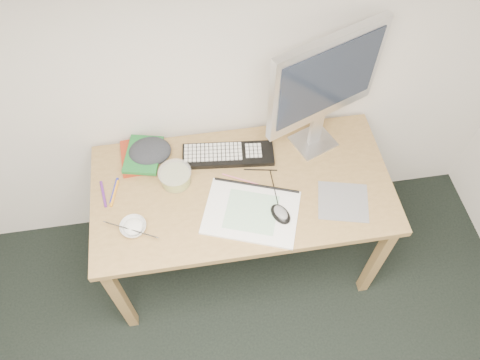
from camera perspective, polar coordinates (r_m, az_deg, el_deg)
The scene contains 18 objects.
desk at distance 2.25m, azimuth 0.28°, elevation -1.99°, with size 1.40×0.70×0.75m.
mousepad at distance 2.19m, azimuth 12.45°, elevation -2.58°, with size 0.23×0.21×0.00m, color slate.
sketchpad at distance 2.10m, azimuth 1.38°, elevation -3.97°, with size 0.41×0.30×0.01m, color white.
keyboard at distance 2.27m, azimuth -1.46°, elevation 3.09°, with size 0.44×0.14×0.03m, color black.
monitor at distance 2.07m, azimuth 10.37°, elevation 11.64°, with size 0.53×0.24×0.65m.
mouse at distance 2.08m, azimuth 4.99°, elevation -3.99°, with size 0.07×0.11×0.04m, color black.
rice_bowl at distance 2.10m, azimuth -12.85°, elevation -5.65°, with size 0.12×0.12×0.04m, color white.
chopsticks at distance 2.07m, azimuth -13.17°, elevation -5.91°, with size 0.02×0.02×0.25m, color #B7B6B9.
fruit_tub at distance 2.19m, azimuth -7.88°, elevation 0.41°, with size 0.15×0.15×0.08m, color gold.
book_red at distance 2.32m, azimuth -12.29°, elevation 2.81°, with size 0.16×0.21×0.02m, color #9A2D16.
book_green at distance 2.29m, azimuth -11.70°, elevation 3.04°, with size 0.16×0.22×0.02m, color #1A692A.
cloth_lump at distance 2.29m, azimuth -10.92°, elevation 3.43°, with size 0.17×0.14×0.07m, color #282930.
pencil_pink at distance 2.20m, azimuth -0.01°, elevation 0.11°, with size 0.01×0.01×0.18m, color #D06881.
pencil_tan at distance 2.18m, azimuth 0.75°, elevation -0.79°, with size 0.01×0.01×0.17m, color tan.
pencil_black at distance 2.23m, azimuth 2.51°, elevation 1.25°, with size 0.01×0.01×0.16m, color black.
marker_blue at distance 2.24m, azimuth -15.09°, elevation -1.25°, with size 0.01×0.01×0.14m, color #1E27A5.
marker_orange at distance 2.23m, azimuth -15.07°, elevation -1.57°, with size 0.01×0.01×0.14m, color orange.
marker_purple at distance 2.24m, azimuth -16.32°, elevation -1.66°, with size 0.01×0.01×0.14m, color #58227F.
Camera 1 is at (0.14, 0.26, 2.58)m, focal length 35.00 mm.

